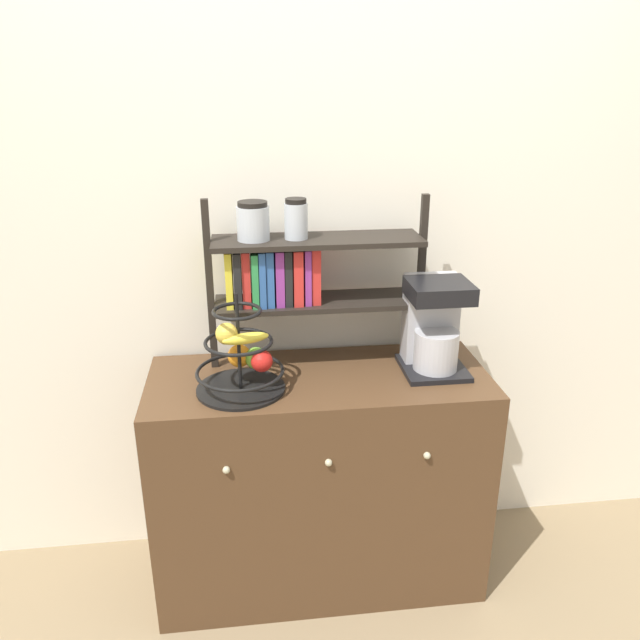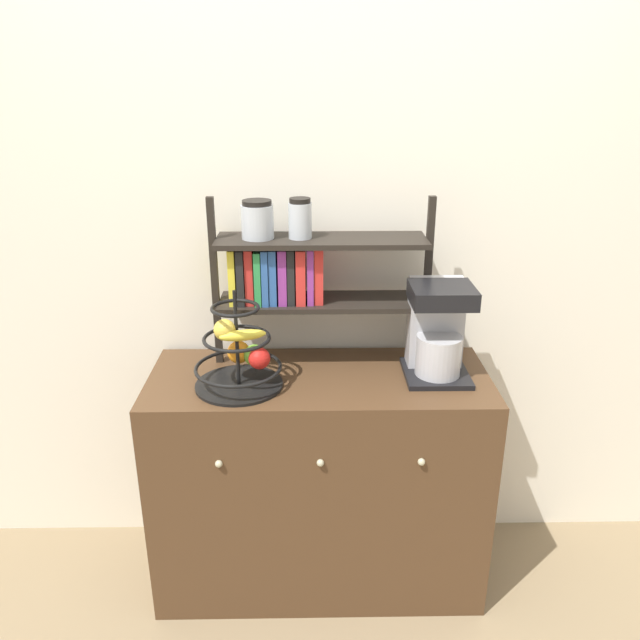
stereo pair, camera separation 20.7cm
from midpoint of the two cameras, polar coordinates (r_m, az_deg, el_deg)
name	(u,v)px [view 1 (the left image)]	position (r m, az deg, el deg)	size (l,w,h in m)	color
ground_plane	(327,617)	(2.47, -1.97, -25.63)	(12.00, 12.00, 0.00)	#847051
wall_back	(309,227)	(2.26, -3.61, 8.45)	(7.00, 0.05, 2.60)	silver
sideboard	(319,479)	(2.37, -2.65, -14.40)	(1.17, 0.50, 0.84)	#4C331E
coffee_maker	(434,325)	(2.16, 7.70, -0.55)	(0.22, 0.23, 0.33)	black
fruit_stand	(242,359)	(2.04, -10.03, -3.60)	(0.29, 0.29, 0.34)	black
shelf_hutch	(288,267)	(2.13, -5.71, 4.83)	(0.76, 0.20, 0.59)	black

